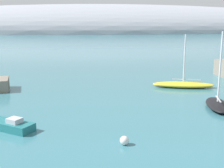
# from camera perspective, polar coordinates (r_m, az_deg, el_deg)

# --- Properties ---
(distant_ridge) EXTENTS (392.40, 84.08, 38.97)m
(distant_ridge) POSITION_cam_1_polar(r_m,az_deg,el_deg) (224.12, -1.54, 9.70)
(distant_ridge) COLOR #999EA8
(distant_ridge) RESTS_ON ground
(sailboat_yellow_near_shore) EXTENTS (8.61, 4.09, 7.21)m
(sailboat_yellow_near_shore) POSITION_cam_1_polar(r_m,az_deg,el_deg) (42.93, 13.15, -0.05)
(sailboat_yellow_near_shore) COLOR yellow
(sailboat_yellow_near_shore) RESTS_ON water
(sailboat_black_mid_mooring) EXTENTS (3.56, 6.18, 8.00)m
(sailboat_black_mid_mooring) POSITION_cam_1_polar(r_m,az_deg,el_deg) (34.07, 19.08, -3.52)
(sailboat_black_mid_mooring) COLOR black
(sailboat_black_mid_mooring) RESTS_ON water
(motorboat_teal_alongside_breakwater) EXTENTS (4.82, 3.91, 1.10)m
(motorboat_teal_alongside_breakwater) POSITION_cam_1_polar(r_m,az_deg,el_deg) (27.62, -18.69, -7.23)
(motorboat_teal_alongside_breakwater) COLOR #1E6B70
(motorboat_teal_alongside_breakwater) RESTS_ON water
(mooring_buoy_white) EXTENTS (0.68, 0.68, 0.68)m
(mooring_buoy_white) POSITION_cam_1_polar(r_m,az_deg,el_deg) (23.15, 2.32, -10.49)
(mooring_buoy_white) COLOR silver
(mooring_buoy_white) RESTS_ON water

